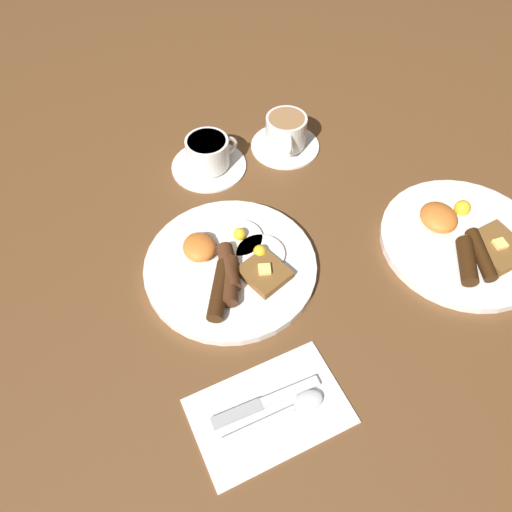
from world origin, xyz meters
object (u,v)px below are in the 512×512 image
breakfast_plate_far (464,239)px  knife (260,404)px  teacup_near (208,156)px  teacup_far (286,135)px  breakfast_plate_near (231,266)px  spoon (297,406)px

breakfast_plate_far → knife: bearing=-69.9°
breakfast_plate_far → teacup_near: 0.49m
teacup_near → teacup_far: (-0.01, 0.16, 0.00)m
breakfast_plate_near → knife: bearing=-7.7°
teacup_far → knife: bearing=-24.9°
breakfast_plate_near → teacup_far: size_ratio=2.06×
breakfast_plate_far → teacup_far: teacup_far is taller
knife → spoon: spoon is taller
teacup_near → spoon: 0.51m
breakfast_plate_near → spoon: (0.26, 0.02, -0.00)m
breakfast_plate_far → teacup_near: size_ratio=1.93×
breakfast_plate_near → teacup_far: 0.33m
breakfast_plate_near → teacup_far: teacup_far is taller
knife → breakfast_plate_far: bearing=16.3°
breakfast_plate_near → teacup_far: (-0.26, 0.20, 0.02)m
teacup_far → knife: teacup_far is taller
knife → teacup_far: bearing=61.3°
breakfast_plate_far → spoon: breakfast_plate_far is taller
spoon → breakfast_plate_far: bearing=19.3°
breakfast_plate_near → teacup_near: teacup_near is taller
teacup_far → teacup_near: bearing=-88.2°
breakfast_plate_near → teacup_near: bearing=172.1°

